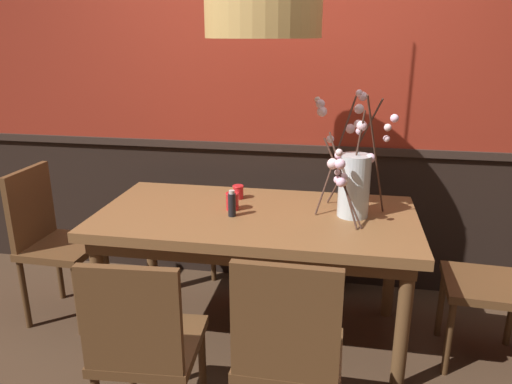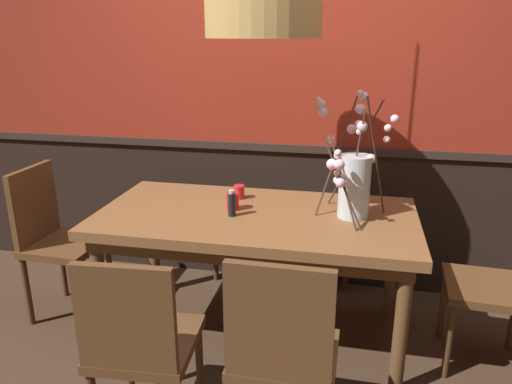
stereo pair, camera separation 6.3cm
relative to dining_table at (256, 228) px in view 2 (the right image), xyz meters
The scene contains 14 objects.
ground_plane 0.68m from the dining_table, ahead, with size 24.00×24.00×0.00m, color #422D1E.
back_wall 1.05m from the dining_table, 90.00° to the left, with size 5.52×0.14×2.79m.
dining_table is the anchor object (origin of this frame).
chair_near_side_left 0.94m from the dining_table, 109.05° to the right, with size 0.44×0.46×0.90m.
chair_far_side_right 0.93m from the dining_table, 70.74° to the left, with size 0.46×0.41×0.88m.
chair_near_side_right 0.90m from the dining_table, 71.69° to the right, with size 0.43×0.40×0.94m.
chair_head_east_end 1.32m from the dining_table, ahead, with size 0.46×0.44×0.91m.
chair_far_side_left 0.91m from the dining_table, 107.08° to the left, with size 0.44×0.43×0.92m.
chair_head_west_end 1.27m from the dining_table, behind, with size 0.42×0.43×0.95m.
vase_with_blossoms 0.59m from the dining_table, ahead, with size 0.43×0.59×0.66m.
candle_holder_nearer_center 0.20m from the dining_table, 167.26° to the left, with size 0.07×0.07×0.10m.
candle_holder_nearer_edge 0.30m from the dining_table, 123.21° to the left, with size 0.07×0.07×0.08m.
condiment_bottle 0.21m from the dining_table, 150.83° to the right, with size 0.04×0.04×0.14m.
pendant_lamp 1.11m from the dining_table, 63.00° to the left, with size 0.58×0.58×1.11m.
Camera 2 is at (0.51, -2.45, 1.70)m, focal length 34.31 mm.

